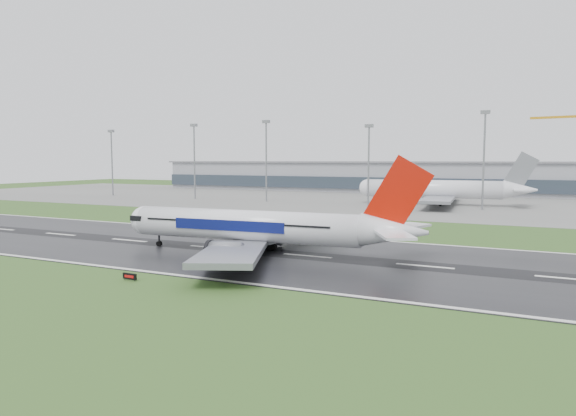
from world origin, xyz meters
The scene contains 12 objects.
ground centered at (0.00, 0.00, 0.00)m, with size 520.00×520.00×0.00m, color #2C4F1D.
runway centered at (0.00, 0.00, 0.05)m, with size 400.00×45.00×0.10m, color black.
apron centered at (0.00, 125.00, 0.04)m, with size 400.00×130.00×0.08m, color slate.
terminal centered at (0.00, 185.00, 7.50)m, with size 240.00×36.00×15.00m, color gray.
main_airliner centered at (32.54, -1.68, 8.36)m, with size 55.95×53.28×16.52m, color white, non-canonical shape.
parked_airliner centered at (43.58, 114.04, 9.40)m, with size 63.60×59.21×18.64m, color white, non-canonical shape.
runway_sign centered at (25.04, -27.08, 0.52)m, with size 2.30×0.26×1.04m, color black, non-canonical shape.
floodmast_0 centered at (-101.98, 100.00, 14.58)m, with size 0.64×0.64×29.15m, color gray.
floodmast_1 centered at (-55.65, 100.00, 15.26)m, with size 0.64×0.64×30.52m, color gray.
floodmast_2 centered at (-21.20, 100.00, 15.46)m, with size 0.64×0.64×30.92m, color gray.
floodmast_3 centered at (20.53, 100.00, 14.05)m, with size 0.64×0.64×28.10m, color gray.
floodmast_4 centered at (59.47, 100.00, 15.72)m, with size 0.64×0.64×31.43m, color gray.
Camera 1 is at (75.09, -80.83, 16.63)m, focal length 32.25 mm.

